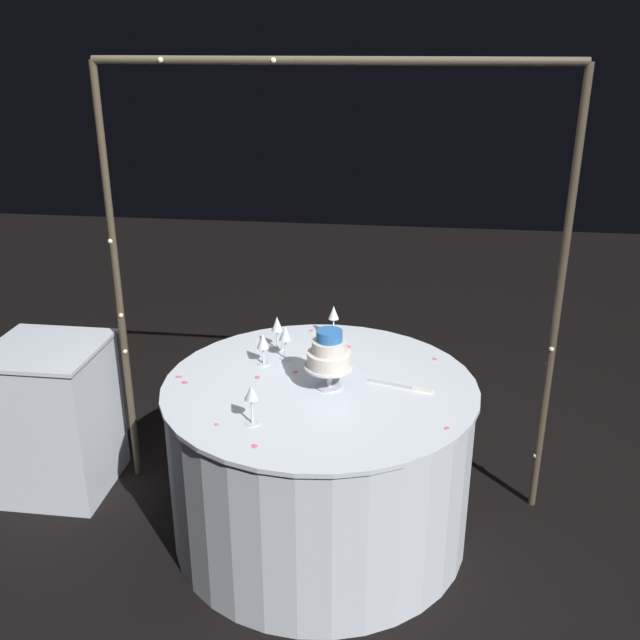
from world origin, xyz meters
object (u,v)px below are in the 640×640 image
at_px(tiered_cake, 329,354).
at_px(cake_knife, 404,387).
at_px(wine_glass_3, 251,395).
at_px(decorative_arch, 330,227).
at_px(main_table, 320,459).
at_px(wine_glass_4, 277,326).
at_px(wine_glass_1, 263,342).
at_px(side_table, 54,418).
at_px(wine_glass_0, 333,314).
at_px(wine_glass_2, 285,335).

distance_m(tiered_cake, cake_knife, 0.37).
relative_size(wine_glass_3, cake_knife, 0.58).
relative_size(decorative_arch, main_table, 1.53).
distance_m(wine_glass_4, cake_knife, 0.72).
relative_size(wine_glass_1, wine_glass_3, 0.94).
bearing_deg(wine_glass_1, decorative_arch, 30.38).
bearing_deg(side_table, wine_glass_4, 7.80).
distance_m(decorative_arch, side_table, 1.74).
relative_size(wine_glass_1, cake_knife, 0.54).
bearing_deg(wine_glass_4, tiered_cake, -51.41).
relative_size(side_table, wine_glass_3, 4.75).
bearing_deg(decorative_arch, wine_glass_3, -107.13).
bearing_deg(decorative_arch, main_table, -89.99).
bearing_deg(wine_glass_0, cake_knife, -53.99).
bearing_deg(main_table, cake_knife, 2.16).
bearing_deg(wine_glass_4, decorative_arch, -2.01).
distance_m(wine_glass_0, wine_glass_2, 0.35).
height_order(decorative_arch, cake_knife, decorative_arch).
height_order(main_table, wine_glass_0, wine_glass_0).
xyz_separation_m(main_table, wine_glass_2, (-0.20, 0.24, 0.52)).
xyz_separation_m(tiered_cake, wine_glass_3, (-0.27, -0.35, -0.03)).
height_order(side_table, wine_glass_3, wine_glass_3).
height_order(side_table, wine_glass_1, wine_glass_1).
distance_m(main_table, wine_glass_2, 0.61).
bearing_deg(tiered_cake, cake_knife, 7.52).
bearing_deg(wine_glass_1, cake_knife, -13.24).
xyz_separation_m(decorative_arch, side_table, (-1.41, -0.15, -1.01)).
xyz_separation_m(wine_glass_0, cake_knife, (0.38, -0.52, -0.12)).
bearing_deg(wine_glass_4, side_table, -172.20).
height_order(main_table, wine_glass_1, wine_glass_1).
relative_size(wine_glass_2, wine_glass_4, 0.99).
height_order(main_table, wine_glass_2, wine_glass_2).
relative_size(wine_glass_0, cake_knife, 0.59).
relative_size(side_table, tiered_cake, 2.95).
xyz_separation_m(decorative_arch, wine_glass_1, (-0.29, -0.17, -0.51)).
bearing_deg(decorative_arch, wine_glass_2, -153.48).
distance_m(decorative_arch, cake_knife, 0.80).
bearing_deg(main_table, side_table, 172.24).
bearing_deg(wine_glass_4, main_table, -53.59).
distance_m(wine_glass_2, wine_glass_4, 0.12).
bearing_deg(side_table, wine_glass_2, 2.36).
bearing_deg(side_table, wine_glass_0, 13.65).
height_order(side_table, wine_glass_2, wine_glass_2).
height_order(wine_glass_0, wine_glass_1, wine_glass_0).
xyz_separation_m(tiered_cake, wine_glass_0, (-0.05, 0.56, -0.03)).
relative_size(side_table, wine_glass_2, 4.73).
bearing_deg(tiered_cake, wine_glass_3, -127.18).
height_order(wine_glass_1, wine_glass_3, wine_glass_3).
bearing_deg(tiered_cake, main_table, 146.70).
xyz_separation_m(wine_glass_3, cake_knife, (0.59, 0.39, -0.12)).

